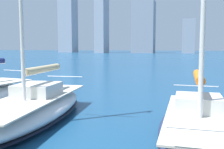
% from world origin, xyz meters
% --- Properties ---
extents(city_skyline, '(168.28, 21.18, 49.30)m').
position_xyz_m(city_skyline, '(10.65, -159.09, 18.91)').
color(city_skyline, '#9196A0').
rests_on(city_skyline, ground).
extents(sailboat_orange, '(2.82, 7.60, 9.24)m').
position_xyz_m(sailboat_orange, '(-3.09, -6.07, 0.60)').
color(sailboat_orange, navy).
rests_on(sailboat_orange, ground).
extents(sailboat_tan, '(3.94, 9.49, 12.08)m').
position_xyz_m(sailboat_tan, '(3.92, -6.67, 0.64)').
color(sailboat_tan, silver).
rests_on(sailboat_tan, ground).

